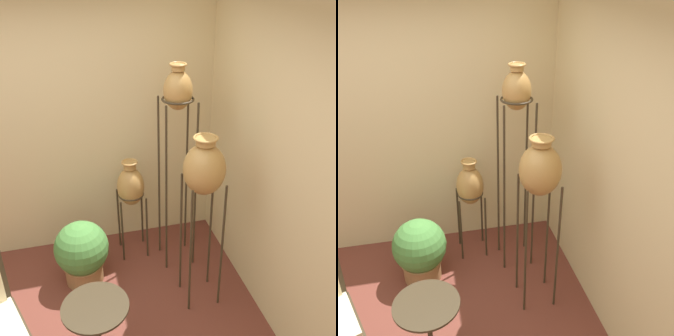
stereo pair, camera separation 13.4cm
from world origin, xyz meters
The scene contains 7 objects.
wall_back centered at (0.00, 1.72, 1.35)m, with size 7.38×0.06×2.70m.
wall_right centered at (1.72, 0.00, 1.35)m, with size 0.06×7.38×2.70m.
vase_stand_tall centered at (1.17, 1.15, 1.69)m, with size 0.30×0.30×2.02m.
vase_stand_medium centered at (1.22, 0.57, 1.30)m, with size 0.34×0.34×1.59m.
vase_stand_short centered at (0.76, 1.36, 0.78)m, with size 0.27×0.27×1.07m.
side_table centered at (0.27, 0.02, 0.50)m, with size 0.46×0.46×0.69m.
potted_plant centered at (0.22, 1.05, 0.33)m, with size 0.51×0.51×0.64m.
Camera 1 is at (0.25, -1.96, 2.74)m, focal length 42.00 mm.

